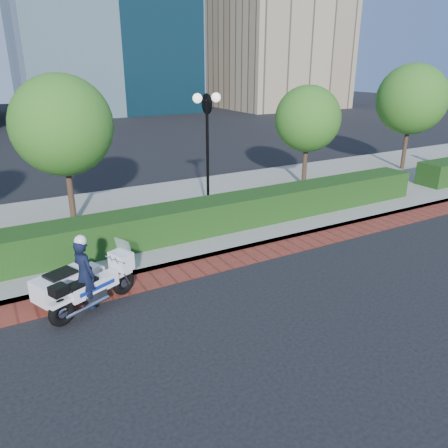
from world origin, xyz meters
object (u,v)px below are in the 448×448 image
tree_b (62,126)px  tree_d (412,99)px  tree_c (308,119)px  lamppost (207,135)px  police_motorcycle (80,281)px

tree_b → tree_d: size_ratio=0.95×
tree_c → tree_d: size_ratio=0.83×
lamppost → tree_d: (12.00, 1.30, 0.65)m
tree_b → police_motorcycle: 6.17m
lamppost → tree_c: bearing=13.3°
tree_d → lamppost: bearing=-173.8°
tree_d → tree_b: bearing=180.0°
lamppost → police_motorcycle: lamppost is taller
lamppost → tree_d: bearing=6.2°
lamppost → police_motorcycle: size_ratio=1.76×
tree_c → tree_d: (6.50, 0.00, 0.56)m
tree_c → tree_d: tree_d is taller
lamppost → tree_b: tree_b is taller
lamppost → police_motorcycle: bearing=-142.9°
police_motorcycle → tree_c: bearing=2.7°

